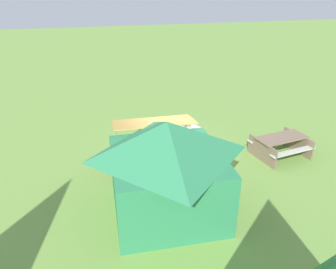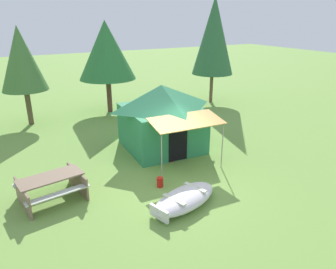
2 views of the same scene
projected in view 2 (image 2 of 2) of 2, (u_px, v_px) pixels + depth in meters
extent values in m
plane|color=#709B43|center=(174.00, 179.00, 10.78)|extent=(80.00, 80.00, 0.00)
ellipsoid|color=silver|center=(185.00, 199.00, 9.21)|extent=(2.50, 1.69, 0.45)
ellipsoid|color=#4A4749|center=(185.00, 198.00, 9.19)|extent=(2.29, 1.51, 0.16)
cube|color=beige|center=(195.00, 187.00, 9.45)|extent=(0.37, 0.80, 0.04)
cube|color=beige|center=(174.00, 199.00, 8.83)|extent=(0.37, 0.80, 0.04)
cube|color=silver|center=(159.00, 213.00, 8.49)|extent=(0.28, 0.66, 0.34)
cube|color=#2D8151|center=(162.00, 128.00, 13.04)|extent=(2.99, 3.07, 1.74)
pyramid|color=#2D8151|center=(161.00, 96.00, 12.57)|extent=(3.23, 3.31, 0.92)
cube|color=black|center=(178.00, 143.00, 11.84)|extent=(0.76, 0.07, 1.39)
cube|color=gold|center=(187.00, 121.00, 10.96)|extent=(2.62, 1.37, 0.21)
cylinder|color=gray|center=(222.00, 146.00, 11.34)|extent=(0.04, 0.04, 1.65)
cylinder|color=gray|center=(162.00, 158.00, 10.37)|extent=(0.04, 0.04, 1.65)
cube|color=#7E6551|center=(50.00, 177.00, 9.34)|extent=(1.93, 1.07, 0.04)
cube|color=beige|center=(58.00, 194.00, 8.97)|extent=(1.85, 0.54, 0.04)
cube|color=beige|center=(44.00, 177.00, 9.89)|extent=(1.85, 0.54, 0.04)
cube|color=#7E6551|center=(23.00, 198.00, 9.01)|extent=(0.29, 1.49, 0.72)
cube|color=#7E6551|center=(78.00, 181.00, 9.94)|extent=(0.29, 1.49, 0.72)
cube|color=#B42422|center=(171.00, 154.00, 12.20)|extent=(0.43, 0.56, 0.40)
cylinder|color=red|center=(160.00, 182.00, 10.25)|extent=(0.30, 0.30, 0.32)
cylinder|color=brown|center=(211.00, 88.00, 19.99)|extent=(0.21, 0.21, 1.81)
cone|color=#2E633B|center=(214.00, 36.00, 18.88)|extent=(2.49, 2.49, 4.49)
cylinder|color=brown|center=(29.00, 107.00, 15.91)|extent=(0.26, 0.26, 1.76)
cone|color=#46763A|center=(21.00, 58.00, 15.06)|extent=(2.17, 2.17, 3.04)
cylinder|color=#53332A|center=(109.00, 95.00, 18.03)|extent=(0.28, 0.28, 1.89)
cone|color=#2D7338|center=(106.00, 50.00, 17.15)|extent=(3.10, 3.10, 3.10)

